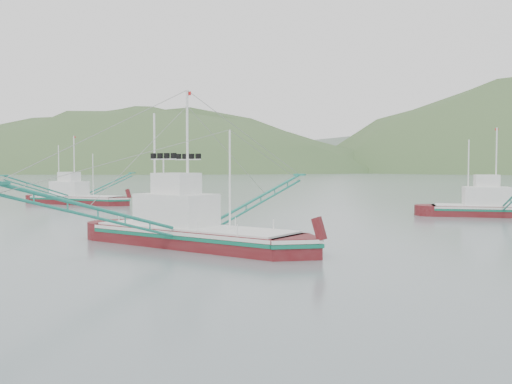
# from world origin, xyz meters

# --- Properties ---
(ground) EXTENTS (1200.00, 1200.00, 0.00)m
(ground) POSITION_xyz_m (0.00, 0.00, 0.00)
(ground) COLOR slate
(ground) RESTS_ON ground
(main_boat) EXTENTS (14.76, 25.01, 10.51)m
(main_boat) POSITION_xyz_m (-2.84, 0.88, 2.11)
(main_boat) COLOR #530D11
(main_boat) RESTS_ON ground
(bg_boat_right) EXTENTS (12.96, 23.39, 9.46)m
(bg_boat_right) POSITION_xyz_m (19.16, 27.73, 1.30)
(bg_boat_right) COLOR #530D11
(bg_boat_right) RESTS_ON ground
(bg_boat_left) EXTENTS (13.45, 23.46, 9.57)m
(bg_boat_left) POSITION_xyz_m (-31.14, 33.49, 1.59)
(bg_boat_left) COLOR #530D11
(bg_boat_left) RESTS_ON ground
(headland_left) EXTENTS (448.00, 308.00, 210.00)m
(headland_left) POSITION_xyz_m (-180.00, 360.00, 0.00)
(headland_left) COLOR #3F5D2F
(headland_left) RESTS_ON ground
(ridge_distant) EXTENTS (960.00, 400.00, 240.00)m
(ridge_distant) POSITION_xyz_m (30.00, 560.00, 0.00)
(ridge_distant) COLOR slate
(ridge_distant) RESTS_ON ground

